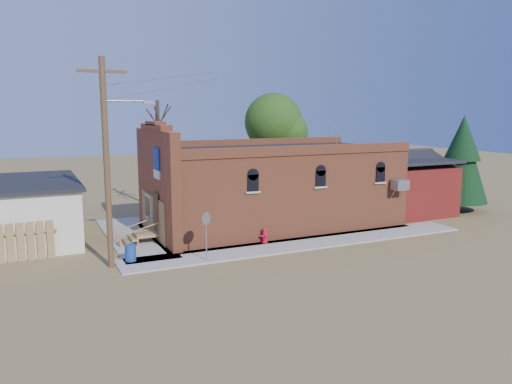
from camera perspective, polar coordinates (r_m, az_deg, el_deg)
name	(u,v)px	position (r m, az deg, el deg)	size (l,w,h in m)	color
ground	(289,252)	(24.47, 3.74, -6.86)	(120.00, 120.00, 0.00)	olive
sidewalk_south	(306,243)	(25.94, 5.70, -5.87)	(19.00, 2.20, 0.08)	#9E9991
sidewalk_west	(133,237)	(27.90, -13.87, -5.01)	(2.60, 10.00, 0.08)	#9E9991
brick_bar	(269,187)	(29.49, 1.46, 0.57)	(16.40, 7.97, 6.30)	#AB5634
red_shed	(399,179)	(34.98, 16.08, 1.46)	(5.40, 6.40, 4.30)	#591B0F
utility_pole	(108,159)	(22.13, -16.59, 3.66)	(3.12, 0.26, 9.00)	#4E351F
tree_bare_near	(158,123)	(34.63, -11.13, 7.71)	(2.80, 2.80, 7.65)	#463728
tree_leafy	(273,122)	(38.27, 2.00, 7.96)	(4.40, 4.40, 8.15)	#463728
evergreen_tree	(462,157)	(36.54, 22.48, 3.72)	(3.60, 3.60, 6.50)	#463728
fire_hydrant	(265,235)	(25.71, 0.99, -4.98)	(0.45, 0.45, 0.78)	red
stop_sign	(206,223)	(22.50, -5.74, -3.57)	(0.54, 0.37, 2.25)	gray
trash_barrel	(130,253)	(23.34, -14.15, -6.75)	(0.49, 0.49, 0.76)	navy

